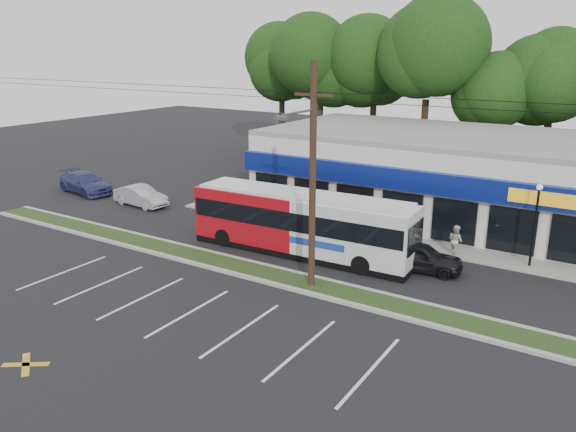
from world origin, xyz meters
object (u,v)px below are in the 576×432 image
(pedestrian_b, at_px, (456,240))
(car_dark, at_px, (419,257))
(lamp_post, at_px, (536,216))
(metrobus, at_px, (302,222))
(utility_pole, at_px, (308,170))
(car_blue, at_px, (85,183))
(car_silver, at_px, (141,196))
(pedestrian_a, at_px, (370,240))

(pedestrian_b, bearing_deg, car_dark, 105.46)
(lamp_post, relative_size, car_dark, 1.03)
(metrobus, relative_size, pedestrian_b, 7.41)
(utility_pole, bearing_deg, metrobus, 124.44)
(utility_pole, distance_m, car_dark, 7.51)
(car_blue, bearing_deg, lamp_post, -76.70)
(utility_pole, relative_size, car_silver, 11.95)
(pedestrian_b, bearing_deg, car_blue, 35.13)
(metrobus, height_order, car_dark, metrobus)
(car_silver, height_order, pedestrian_b, pedestrian_b)
(utility_pole, xyz_separation_m, pedestrian_b, (4.52, 7.57, -4.58))
(utility_pole, distance_m, metrobus, 5.68)
(utility_pole, bearing_deg, car_blue, 165.33)
(car_dark, bearing_deg, lamp_post, -62.52)
(metrobus, bearing_deg, car_silver, 169.41)
(car_dark, height_order, pedestrian_b, pedestrian_b)
(car_dark, xyz_separation_m, pedestrian_b, (0.88, 3.00, 0.12))
(utility_pole, relative_size, metrobus, 4.07)
(pedestrian_a, bearing_deg, car_silver, -45.00)
(pedestrian_a, bearing_deg, metrobus, -18.33)
(utility_pole, height_order, pedestrian_a, utility_pole)
(metrobus, bearing_deg, pedestrian_b, 27.47)
(lamp_post, distance_m, car_silver, 24.95)
(car_silver, distance_m, car_blue, 6.24)
(car_silver, bearing_deg, pedestrian_a, -88.49)
(pedestrian_a, bearing_deg, lamp_post, 157.57)
(metrobus, relative_size, pedestrian_a, 6.86)
(car_dark, height_order, pedestrian_a, pedestrian_a)
(metrobus, xyz_separation_m, car_blue, (-20.38, 2.40, -0.99))
(lamp_post, relative_size, metrobus, 0.35)
(car_dark, distance_m, pedestrian_b, 3.13)
(utility_pole, xyz_separation_m, metrobus, (-2.45, 3.57, -3.68))
(utility_pole, bearing_deg, pedestrian_a, 81.20)
(metrobus, height_order, car_blue, metrobus)
(utility_pole, xyz_separation_m, car_dark, (3.65, 4.57, -4.71))
(utility_pole, xyz_separation_m, car_blue, (-22.83, 5.97, -4.66))
(lamp_post, bearing_deg, pedestrian_a, -159.23)
(utility_pole, bearing_deg, pedestrian_b, 59.15)
(lamp_post, distance_m, car_dark, 5.93)
(car_blue, bearing_deg, pedestrian_b, -76.86)
(pedestrian_a, bearing_deg, pedestrian_b, 170.57)
(car_blue, relative_size, pedestrian_a, 2.89)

